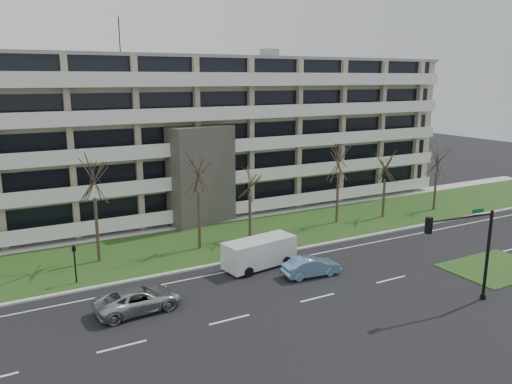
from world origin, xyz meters
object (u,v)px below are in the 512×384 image
silver_pickup (138,300)px  traffic_signal (468,244)px  pedestrian_signal (75,259)px  white_van (260,250)px  blue_sedan (311,267)px

silver_pickup → traffic_signal: (17.33, -8.31, 3.07)m
silver_pickup → traffic_signal: bearing=-119.7°
pedestrian_signal → white_van: bearing=-10.3°
white_van → traffic_signal: 13.71m
white_van → traffic_signal: (7.78, -11.00, 2.53)m
silver_pickup → blue_sedan: size_ratio=1.25×
traffic_signal → pedestrian_signal: size_ratio=2.19×
traffic_signal → blue_sedan: bearing=130.8°
blue_sedan → traffic_signal: size_ratio=0.69×
traffic_signal → pedestrian_signal: traffic_signal is taller
blue_sedan → pedestrian_signal: (-14.34, 6.24, 1.03)m
blue_sedan → white_van: 3.87m
blue_sedan → silver_pickup: bearing=93.6°
white_van → traffic_signal: traffic_signal is taller
silver_pickup → pedestrian_signal: bearing=19.4°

